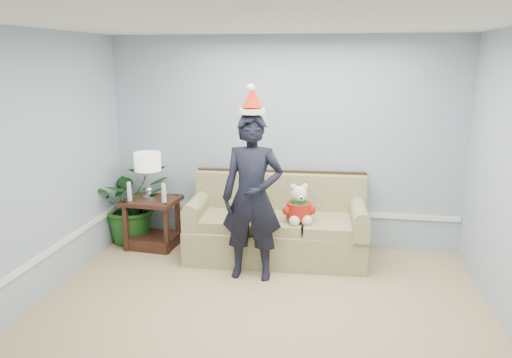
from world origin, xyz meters
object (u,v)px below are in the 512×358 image
at_px(side_table, 153,228).
at_px(houseplant, 132,202).
at_px(sofa, 277,228).
at_px(table_lamp, 148,163).
at_px(man, 252,198).
at_px(teddy_bear, 299,208).

relative_size(side_table, houseplant, 0.66).
xyz_separation_m(sofa, table_lamp, (-1.67, 0.05, 0.75)).
bearing_deg(sofa, table_lamp, 176.14).
distance_m(side_table, houseplant, 0.47).
distance_m(side_table, table_lamp, 0.86).
bearing_deg(sofa, man, -108.45).
bearing_deg(side_table, sofa, -1.12).
relative_size(side_table, table_lamp, 1.20).
relative_size(table_lamp, houseplant, 0.55).
xyz_separation_m(man, teddy_bear, (0.48, 0.41, -0.22)).
bearing_deg(side_table, houseplant, 154.35).
distance_m(houseplant, man, 2.02).
xyz_separation_m(table_lamp, houseplant, (-0.31, 0.15, -0.57)).
bearing_deg(sofa, houseplant, 172.05).
bearing_deg(side_table, teddy_bear, -8.16).
bearing_deg(man, table_lamp, 154.29).
height_order(houseplant, man, man).
relative_size(man, teddy_bear, 3.92).
bearing_deg(table_lamp, sofa, -1.55).
distance_m(man, teddy_bear, 0.67).
xyz_separation_m(sofa, teddy_bear, (0.29, -0.24, 0.34)).
relative_size(side_table, teddy_bear, 1.52).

